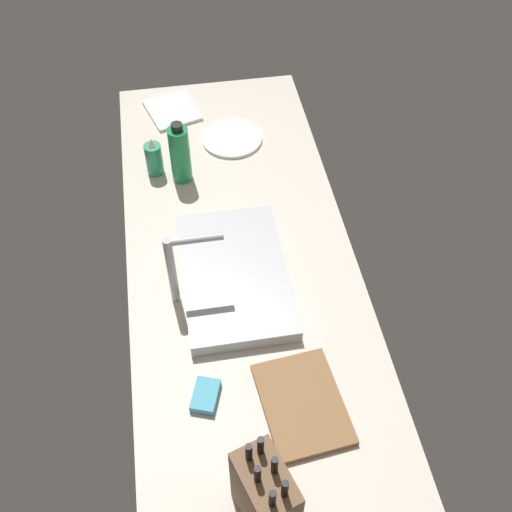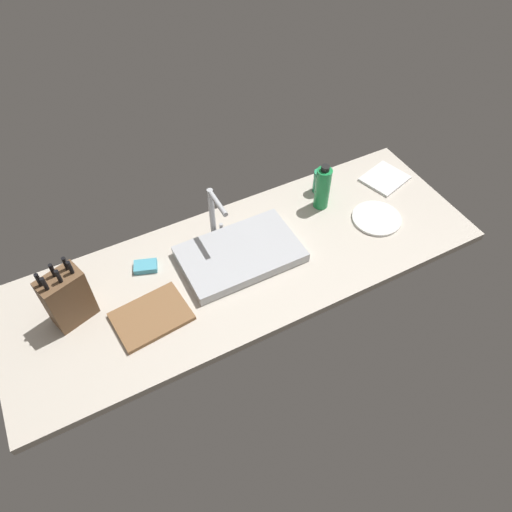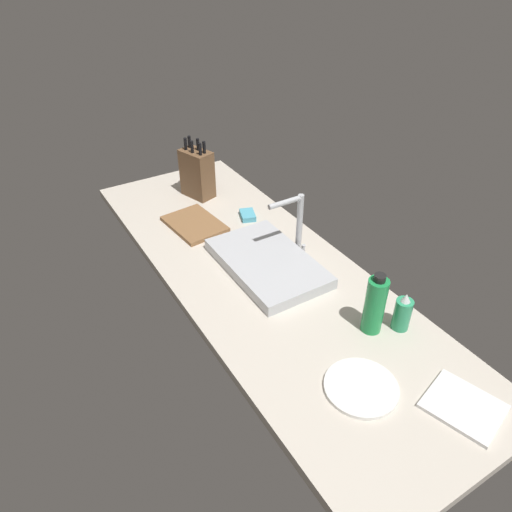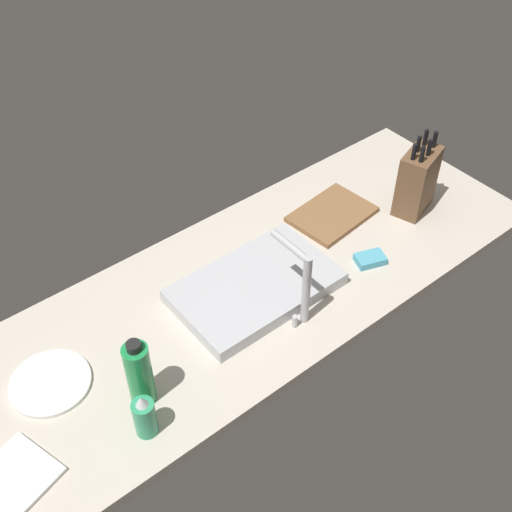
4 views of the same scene
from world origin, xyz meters
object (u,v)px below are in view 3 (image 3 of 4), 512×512
Objects in this scene: water_bottle at (375,305)px; sink_basin at (267,263)px; faucet at (296,219)px; cutting_board at (194,224)px; knife_block at (197,173)px; dish_sponge at (248,215)px; dish_towel at (463,406)px; dinner_plate at (361,387)px; soap_bottle at (402,313)px.

sink_basin is at bearing -166.53° from water_bottle.
cutting_board is at bearing -145.54° from faucet.
faucet is at bearing 34.46° from cutting_board.
faucet is at bearing -6.60° from knife_block.
cutting_board is at bearing -104.26° from dish_sponge.
cutting_board is (-37.86, -25.98, -13.95)cm from faucet.
water_bottle is 1.14× the size of dish_towel.
knife_block is 111.46cm from water_bottle.
knife_block is at bearing -175.89° from water_bottle.
knife_block is at bearing 175.16° from dinner_plate.
water_bottle is at bearing 131.72° from dinner_plate.
knife_block is at bearing 177.52° from sink_basin.
knife_block reaches higher than soap_bottle.
cutting_board is (-41.63, -10.83, -1.27)cm from sink_basin.
sink_basin reaches higher than cutting_board.
water_bottle is 81.55cm from dish_sponge.
soap_bottle is (115.53, 16.56, -5.48)cm from knife_block.
water_bottle is (-4.36, -8.57, 4.23)cm from soap_bottle.
sink_basin is at bearing 14.58° from cutting_board.
dish_sponge is at bearing 179.56° from dish_towel.
faucet is at bearing 160.65° from dinner_plate.
cutting_board is 1.38× the size of dish_towel.
sink_basin is 47.28cm from water_bottle.
faucet is at bearing -175.43° from soap_bottle.
dish_towel is at bearing -14.45° from knife_block.
knife_block reaches higher than faucet.
water_bottle is 37.44cm from dish_towel.
dinner_plate is (62.09, -7.98, -1.57)cm from sink_basin.
cutting_board is 103.76cm from dinner_plate.
sink_basin is 3.42× the size of soap_bottle.
water_bottle is (49.07, -4.30, -4.59)cm from faucet.
dish_towel is (147.33, 8.60, -10.91)cm from knife_block.
water_bottle is at bearing 14.01° from cutting_board.
soap_bottle is at bearing 21.36° from sink_basin.
water_bottle reaches higher than cutting_board.
soap_bottle is 85.82cm from dish_sponge.
sink_basin is 43.03cm from cutting_board.
knife_block is 1.05× the size of cutting_board.
dish_towel is at bearing -14.05° from soap_bottle.
knife_block reaches higher than dinner_plate.
cutting_board is at bearing -165.99° from water_bottle.
soap_bottle reaches higher than sink_basin.
dinner_plate is at bearing -48.28° from water_bottle.
cutting_board is at bearing -169.74° from dish_towel.
water_bottle is at bearing -116.99° from soap_bottle.
soap_bottle is 0.72× the size of dish_towel.
dish_towel is at bearing -2.48° from faucet.
water_bottle reaches higher than soap_bottle.
faucet reaches higher than dish_towel.
water_bottle is at bearing -179.03° from dish_towel.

